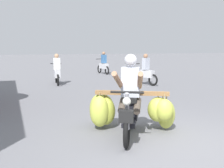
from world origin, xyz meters
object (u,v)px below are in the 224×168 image
object	(u,v)px
motorbike_main_loaded	(128,108)
motorbike_distant_far_ahead	(57,72)
motorbike_distant_ahead_left	(104,65)
motorbike_distant_ahead_right	(145,72)

from	to	relation	value
motorbike_main_loaded	motorbike_distant_far_ahead	distance (m)	7.80
motorbike_main_loaded	motorbike_distant_ahead_left	size ratio (longest dim) A/B	1.24
motorbike_main_loaded	motorbike_distant_far_ahead	bearing A→B (deg)	91.64
motorbike_distant_ahead_left	motorbike_distant_ahead_right	xyz separation A→B (m)	(0.17, -5.53, 0.00)
motorbike_distant_ahead_right	motorbike_distant_far_ahead	xyz separation A→B (m)	(-3.73, 1.42, 0.00)
motorbike_distant_ahead_left	motorbike_distant_ahead_right	distance (m)	5.53
motorbike_distant_far_ahead	motorbike_distant_ahead_left	bearing A→B (deg)	49.13
motorbike_distant_ahead_right	motorbike_distant_far_ahead	bearing A→B (deg)	159.18
motorbike_distant_ahead_right	motorbike_distant_far_ahead	distance (m)	3.99
motorbike_main_loaded	motorbike_distant_ahead_left	world-z (taller)	motorbike_main_loaded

